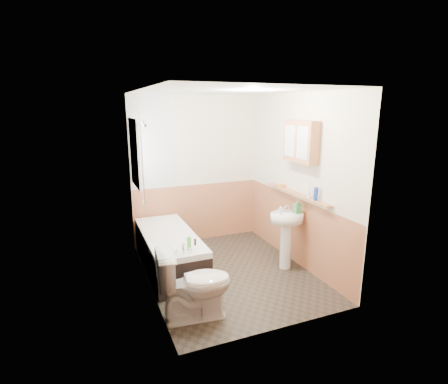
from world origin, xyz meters
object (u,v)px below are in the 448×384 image
Objects in this scene: bathtub at (169,250)px; toilet at (195,284)px; sink at (286,229)px; medicine_cabinet at (301,142)px; pine_shelf at (296,194)px.

toilet reaches higher than bathtub.
sink is 1.25m from medicine_cabinet.
medicine_cabinet reaches higher than pine_shelf.
toilet is 1.29× the size of medicine_cabinet.
pine_shelf is 2.33× the size of medicine_cabinet.
toilet is 0.55× the size of pine_shelf.
toilet is (-0.03, -1.32, 0.12)m from bathtub.
sink reaches higher than toilet.
pine_shelf reaches higher than bathtub.
sink is (1.57, -0.63, 0.32)m from bathtub.
bathtub is at bearing 163.02° from pine_shelf.
bathtub is 2.42m from medicine_cabinet.
toilet is at bearing -162.46° from sink.
sink is (1.60, 0.69, 0.19)m from toilet.
bathtub is 2.74× the size of medicine_cabinet.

